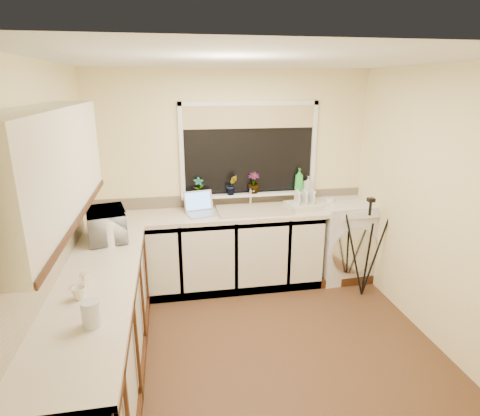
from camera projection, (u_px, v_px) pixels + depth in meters
name	position (u px, v px, depth m)	size (l,w,h in m)	color
floor	(258.00, 345.00, 3.64)	(3.20, 3.20, 0.00)	brown
ceiling	(263.00, 60.00, 2.91)	(3.20, 3.20, 0.00)	white
wall_back	(232.00, 178.00, 4.68)	(3.20, 3.20, 0.00)	#FDEBA8
wall_front	(332.00, 320.00, 1.87)	(3.20, 3.20, 0.00)	#FDEBA8
wall_left	(54.00, 231.00, 3.01)	(3.00, 3.00, 0.00)	#FDEBA8
wall_right	(436.00, 208.00, 3.54)	(3.00, 3.00, 0.00)	#FDEBA8
base_cabinet_back	(209.00, 252.00, 4.59)	(2.55, 0.60, 0.86)	silver
base_cabinet_left	(100.00, 340.00, 3.01)	(0.54, 2.40, 0.86)	silver
worktop_back	(236.00, 214.00, 4.51)	(3.20, 0.60, 0.04)	beige
worktop_left	(93.00, 287.00, 2.88)	(0.60, 2.40, 0.04)	beige
upper_cabinet	(49.00, 166.00, 2.44)	(0.28, 1.90, 0.70)	silver
splashback_left	(46.00, 259.00, 2.76)	(0.02, 2.40, 0.45)	beige
splashback_back	(232.00, 199.00, 4.75)	(3.20, 0.02, 0.14)	beige
window_glass	(249.00, 150.00, 4.61)	(1.50, 0.02, 1.00)	black
window_blind	(250.00, 117.00, 4.47)	(1.50, 0.02, 0.25)	tan
windowsill	(250.00, 194.00, 4.71)	(1.60, 0.14, 0.03)	white
sink	(254.00, 210.00, 4.53)	(0.82, 0.46, 0.03)	tan
faucet	(251.00, 197.00, 4.67)	(0.03, 0.03, 0.24)	silver
washing_machine	(342.00, 238.00, 4.88)	(0.67, 0.65, 0.95)	silver
laptop	(201.00, 208.00, 4.44)	(0.38, 0.37, 0.23)	#A8A7B0
kettle	(110.00, 233.00, 3.56)	(0.17, 0.17, 0.22)	white
dish_rack	(306.00, 205.00, 4.63)	(0.43, 0.32, 0.06)	beige
tripod	(366.00, 248.00, 4.36)	(0.56, 0.56, 1.14)	black
glass_jug	(91.00, 314.00, 2.36)	(0.11, 0.11, 0.16)	silver
steel_jar	(85.00, 280.00, 2.84)	(0.07, 0.07, 0.10)	white
microwave	(107.00, 224.00, 3.69)	(0.50, 0.34, 0.27)	silver
plant_a	(199.00, 187.00, 4.54)	(0.12, 0.08, 0.22)	#999999
plant_b	(232.00, 185.00, 4.60)	(0.13, 0.10, 0.23)	#999999
plant_c	(254.00, 183.00, 4.67)	(0.14, 0.14, 0.24)	#999999
soap_bottle_green	(299.00, 180.00, 4.76)	(0.11, 0.11, 0.27)	green
soap_bottle_clear	(308.00, 184.00, 4.77)	(0.08, 0.08, 0.18)	#999999
cup_back	(330.00, 201.00, 4.73)	(0.12, 0.12, 0.09)	silver
cup_left	(79.00, 293.00, 2.67)	(0.09, 0.09, 0.09)	#EDE4C3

